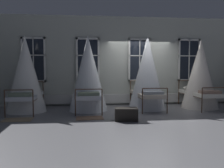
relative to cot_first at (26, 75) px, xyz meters
The scene contains 10 objects.
ground 4.33m from the cot_first, ahead, with size 23.74×23.74×0.00m, color slate.
back_wall_with_windows 4.35m from the cot_first, 16.44° to the left, with size 12.87×0.10×3.47m, color #B2B7AD.
window_bank 4.30m from the cot_first, 14.89° to the left, with size 9.10×0.10×2.55m.
cot_first is the anchor object (origin of this frame).
cot_second 2.08m from the cot_first, ahead, with size 1.34×1.95×2.58m.
cot_third 4.19m from the cot_first, ahead, with size 1.34×1.96×2.60m.
cot_fourth 6.18m from the cot_first, ahead, with size 1.34×1.97×2.51m.
rug_first 1.81m from the cot_first, 87.87° to the right, with size 0.80×0.56×0.01m, color #8E7A5B.
rug_second 2.77m from the cot_first, 32.28° to the right, with size 0.80×0.56×0.01m, color brown.
travel_trunk 3.73m from the cot_first, 29.12° to the right, with size 0.64×0.40×0.36m, color black.
Camera 1 is at (-2.21, -8.70, 1.54)m, focal length 39.82 mm.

